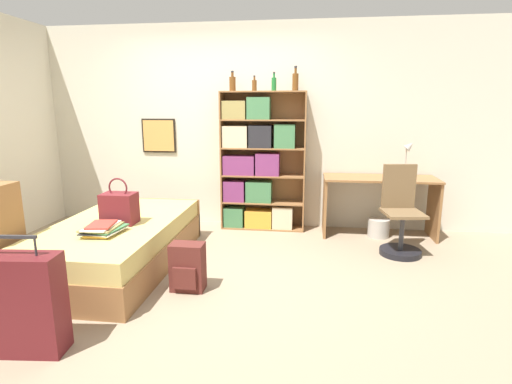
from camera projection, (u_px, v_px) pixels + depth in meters
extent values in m
plane|color=gray|center=(189.00, 269.00, 3.92)|extent=(14.00, 14.00, 0.00)
cube|color=beige|center=(222.00, 127.00, 5.24)|extent=(10.00, 0.06, 2.60)
cube|color=black|center=(159.00, 136.00, 5.34)|extent=(0.46, 0.02, 0.45)
cube|color=#DB994C|center=(159.00, 136.00, 5.33)|extent=(0.42, 0.01, 0.41)
cube|color=olive|center=(118.00, 252.00, 3.98)|extent=(1.11, 2.07, 0.28)
cube|color=tan|center=(117.00, 231.00, 3.94)|extent=(1.08, 2.04, 0.18)
cube|color=olive|center=(156.00, 216.00, 4.95)|extent=(1.11, 0.04, 0.46)
cube|color=maroon|center=(119.00, 208.00, 3.84)|extent=(0.31, 0.22, 0.30)
torus|color=maroon|center=(118.00, 188.00, 3.79)|extent=(0.19, 0.02, 0.19)
cube|color=#99894C|center=(104.00, 233.00, 3.54)|extent=(0.26, 0.29, 0.01)
cube|color=gold|center=(102.00, 232.00, 3.53)|extent=(0.24, 0.32, 0.02)
cube|color=silver|center=(104.00, 230.00, 3.54)|extent=(0.33, 0.35, 0.01)
cube|color=#232328|center=(101.00, 229.00, 3.54)|extent=(0.30, 0.38, 0.01)
cube|color=#427A4C|center=(104.00, 228.00, 3.54)|extent=(0.34, 0.38, 0.01)
cube|color=#99894C|center=(101.00, 227.00, 3.53)|extent=(0.29, 0.33, 0.01)
cube|color=silver|center=(101.00, 226.00, 3.52)|extent=(0.23, 0.36, 0.01)
cube|color=#B2382D|center=(101.00, 225.00, 3.51)|extent=(0.25, 0.30, 0.02)
cube|color=#5B191E|center=(19.00, 304.00, 2.54)|extent=(0.56, 0.26, 0.66)
cylinder|color=#2D2D33|center=(35.00, 246.00, 2.45)|extent=(0.01, 0.01, 0.12)
cube|color=#2D2D33|center=(10.00, 237.00, 2.44)|extent=(0.33, 0.05, 0.02)
cube|color=olive|center=(223.00, 161.00, 5.14)|extent=(0.02, 0.29, 1.75)
cube|color=olive|center=(305.00, 163.00, 5.01)|extent=(0.02, 0.29, 1.75)
cube|color=olive|center=(264.00, 160.00, 5.21)|extent=(1.07, 0.01, 1.75)
cube|color=olive|center=(263.00, 227.00, 5.26)|extent=(1.03, 0.29, 0.02)
cube|color=olive|center=(263.00, 202.00, 5.18)|extent=(1.03, 0.29, 0.02)
cube|color=olive|center=(263.00, 175.00, 5.11)|extent=(1.03, 0.29, 0.02)
cube|color=olive|center=(263.00, 148.00, 5.04)|extent=(1.03, 0.29, 0.02)
cube|color=olive|center=(263.00, 120.00, 4.96)|extent=(1.03, 0.29, 0.02)
cube|color=olive|center=(263.00, 92.00, 4.89)|extent=(1.03, 0.29, 0.02)
cube|color=#427A4C|center=(234.00, 216.00, 5.26)|extent=(0.25, 0.21, 0.25)
cube|color=gold|center=(259.00, 218.00, 5.22)|extent=(0.35, 0.21, 0.23)
cube|color=beige|center=(283.00, 217.00, 5.18)|extent=(0.26, 0.21, 0.28)
cube|color=#7A336B|center=(235.00, 191.00, 5.19)|extent=(0.27, 0.21, 0.27)
cube|color=#427A4C|center=(259.00, 191.00, 5.15)|extent=(0.33, 0.21, 0.27)
cube|color=#7A336B|center=(239.00, 165.00, 5.11)|extent=(0.40, 0.21, 0.24)
cube|color=#7A336B|center=(268.00, 164.00, 5.06)|extent=(0.30, 0.21, 0.28)
cube|color=beige|center=(236.00, 137.00, 5.04)|extent=(0.31, 0.21, 0.27)
cube|color=#232328|center=(261.00, 137.00, 5.00)|extent=(0.28, 0.21, 0.27)
cube|color=#427A4C|center=(285.00, 136.00, 4.96)|extent=(0.25, 0.21, 0.29)
cube|color=#99894C|center=(235.00, 110.00, 4.97)|extent=(0.29, 0.21, 0.22)
cube|color=#427A4C|center=(259.00, 108.00, 4.93)|extent=(0.28, 0.21, 0.27)
cylinder|color=brown|center=(232.00, 84.00, 4.91)|extent=(0.08, 0.08, 0.17)
cylinder|color=brown|center=(232.00, 75.00, 4.89)|extent=(0.03, 0.03, 0.05)
cylinder|color=#232328|center=(232.00, 72.00, 4.88)|extent=(0.04, 0.04, 0.02)
cylinder|color=brown|center=(254.00, 86.00, 4.86)|extent=(0.06, 0.06, 0.13)
cylinder|color=brown|center=(254.00, 78.00, 4.84)|extent=(0.02, 0.02, 0.04)
cylinder|color=#232328|center=(254.00, 76.00, 4.84)|extent=(0.03, 0.03, 0.01)
cylinder|color=#1E6B2D|center=(274.00, 84.00, 4.83)|extent=(0.06, 0.06, 0.16)
cylinder|color=#1E6B2D|center=(274.00, 76.00, 4.81)|extent=(0.02, 0.02, 0.05)
cylinder|color=#232328|center=(274.00, 73.00, 4.80)|extent=(0.03, 0.03, 0.02)
cylinder|color=brown|center=(295.00, 82.00, 4.85)|extent=(0.08, 0.08, 0.21)
cylinder|color=brown|center=(296.00, 71.00, 4.82)|extent=(0.03, 0.03, 0.06)
cylinder|color=#232328|center=(296.00, 67.00, 4.81)|extent=(0.03, 0.03, 0.02)
cube|color=olive|center=(380.00, 178.00, 4.80)|extent=(1.34, 0.53, 0.02)
cube|color=olive|center=(325.00, 206.00, 4.96)|extent=(0.03, 0.49, 0.70)
cube|color=olive|center=(434.00, 209.00, 4.80)|extent=(0.03, 0.49, 0.70)
cylinder|color=#ADA89E|center=(404.00, 177.00, 4.77)|extent=(0.11, 0.11, 0.02)
cylinder|color=#ADA89E|center=(406.00, 162.00, 4.73)|extent=(0.02, 0.02, 0.34)
cone|color=#ADA89E|center=(410.00, 146.00, 4.68)|extent=(0.14, 0.09, 0.14)
cylinder|color=black|center=(400.00, 252.00, 4.30)|extent=(0.43, 0.43, 0.06)
cylinder|color=#333338|center=(401.00, 235.00, 4.26)|extent=(0.05, 0.05, 0.45)
cube|color=brown|center=(403.00, 213.00, 4.21)|extent=(0.44, 0.44, 0.03)
cube|color=brown|center=(399.00, 186.00, 4.33)|extent=(0.36, 0.09, 0.48)
cube|color=#56231E|center=(188.00, 267.00, 3.45)|extent=(0.29, 0.18, 0.42)
cube|color=#56231E|center=(184.00, 279.00, 3.36)|extent=(0.20, 0.03, 0.19)
cylinder|color=#B7B2A8|center=(379.00, 228.00, 4.88)|extent=(0.26, 0.26, 0.22)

